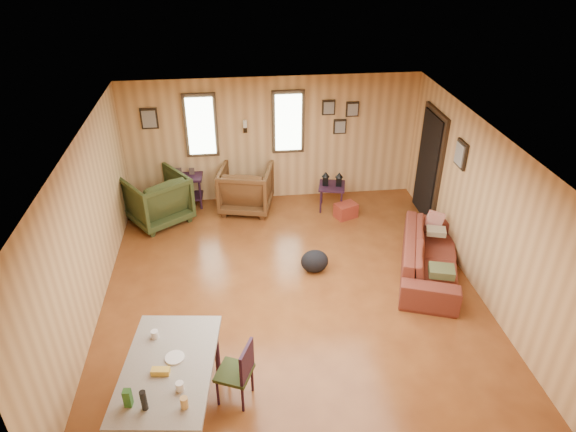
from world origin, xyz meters
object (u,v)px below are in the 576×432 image
object	(u,v)px
recliner_brown	(246,186)
recliner_green	(157,197)
side_table	(332,184)
dining_table	(168,371)
end_table	(187,184)
sofa	(431,250)

from	to	relation	value
recliner_brown	recliner_green	size ratio (longest dim) A/B	0.95
side_table	dining_table	bearing A→B (deg)	-120.23
side_table	recliner_brown	bearing A→B (deg)	173.41
recliner_brown	recliner_green	bearing A→B (deg)	22.68
recliner_brown	end_table	distance (m)	1.16
recliner_brown	dining_table	xyz separation A→B (m)	(-1.01, -4.66, 0.25)
end_table	dining_table	xyz separation A→B (m)	(0.10, -4.98, 0.29)
end_table	side_table	xyz separation A→B (m)	(2.71, -0.50, 0.09)
dining_table	end_table	bearing A→B (deg)	98.01
recliner_green	end_table	distance (m)	0.78
sofa	dining_table	bearing A→B (deg)	141.41
end_table	dining_table	size ratio (longest dim) A/B	0.47
recliner_green	recliner_brown	bearing A→B (deg)	154.57
sofa	side_table	size ratio (longest dim) A/B	2.76
recliner_green	side_table	distance (m)	3.21
end_table	side_table	distance (m)	2.76
end_table	dining_table	bearing A→B (deg)	-88.88
sofa	recliner_green	world-z (taller)	recliner_green
recliner_green	end_table	size ratio (longest dim) A/B	1.30
side_table	recliner_green	bearing A→B (deg)	-178.49
recliner_brown	end_table	world-z (taller)	recliner_brown
side_table	dining_table	size ratio (longest dim) A/B	0.46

